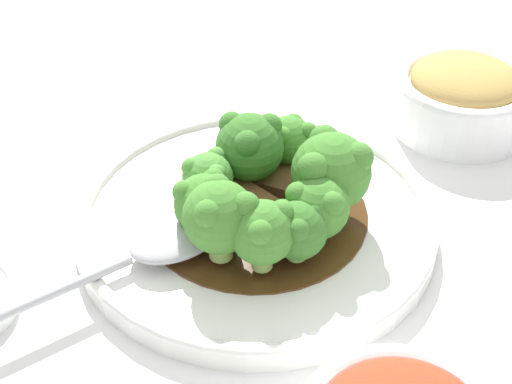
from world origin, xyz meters
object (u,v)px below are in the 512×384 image
broccoli_floret_0 (208,177)px  main_plate (256,218)px  beef_strip_2 (256,213)px  broccoli_floret_7 (292,140)px  beef_strip_1 (241,154)px  broccoli_floret_2 (262,231)px  broccoli_floret_3 (205,203)px  side_bowl_appetizer (462,96)px  serving_spoon (158,244)px  broccoli_floret_5 (250,146)px  beef_strip_0 (292,182)px  broccoli_floret_4 (223,217)px  broccoli_floret_1 (331,170)px  broccoli_floret_8 (298,229)px  broccoli_floret_6 (317,206)px

broccoli_floret_0 → main_plate: bearing=-67.6°
beef_strip_2 → broccoli_floret_7: bearing=2.7°
beef_strip_1 → broccoli_floret_2: broccoli_floret_2 is taller
beef_strip_1 → broccoli_floret_3: broccoli_floret_3 is taller
broccoli_floret_3 → broccoli_floret_0: bearing=24.6°
broccoli_floret_3 → side_bowl_appetizer: bearing=-26.8°
serving_spoon → side_bowl_appetizer: 0.30m
broccoli_floret_5 → serving_spoon: broccoli_floret_5 is taller
beef_strip_1 → broccoli_floret_7: (0.01, -0.04, 0.02)m
beef_strip_0 → beef_strip_1: 0.05m
broccoli_floret_0 → broccoli_floret_3: bearing=-155.4°
broccoli_floret_5 → side_bowl_appetizer: (0.17, -0.12, -0.02)m
beef_strip_1 → side_bowl_appetizer: (0.15, -0.14, 0.00)m
beef_strip_1 → serving_spoon: same height
broccoli_floret_0 → side_bowl_appetizer: (0.21, -0.13, -0.02)m
broccoli_floret_0 → serving_spoon: (-0.06, 0.01, -0.02)m
broccoli_floret_2 → side_bowl_appetizer: broccoli_floret_2 is taller
main_plate → beef_strip_0: (0.03, -0.01, 0.01)m
broccoli_floret_4 → broccoli_floret_1: bearing=-30.8°
beef_strip_0 → broccoli_floret_0: broccoli_floret_0 is taller
broccoli_floret_3 → broccoli_floret_8: broccoli_floret_3 is taller
broccoli_floret_0 → broccoli_floret_3: 0.03m
broccoli_floret_2 → broccoli_floret_3: broccoli_floret_2 is taller
main_plate → broccoli_floret_2: (-0.05, -0.03, 0.04)m
broccoli_floret_0 → broccoli_floret_7: 0.08m
broccoli_floret_2 → broccoli_floret_3: 0.05m
broccoli_floret_8 → serving_spoon: (-0.03, 0.09, -0.02)m
main_plate → broccoli_floret_4: size_ratio=4.49×
broccoli_floret_7 → broccoli_floret_2: bearing=-166.6°
broccoli_floret_5 → side_bowl_appetizer: bearing=-34.1°
broccoli_floret_3 → broccoli_floret_8: (0.01, -0.06, -0.00)m
beef_strip_1 → broccoli_floret_2: bearing=-147.0°
main_plate → beef_strip_0: size_ratio=4.89×
beef_strip_0 → broccoli_floret_1: 0.05m
beef_strip_0 → serving_spoon: size_ratio=0.27×
broccoli_floret_0 → broccoli_floret_4: 0.05m
main_plate → side_bowl_appetizer: size_ratio=2.20×
broccoli_floret_5 → serving_spoon: size_ratio=0.29×
broccoli_floret_2 → broccoli_floret_4: broccoli_floret_4 is taller
beef_strip_2 → broccoli_floret_5: (0.04, 0.02, 0.03)m
main_plate → broccoli_floret_5: broccoli_floret_5 is taller
broccoli_floret_3 → beef_strip_1: bearing=10.3°
broccoli_floret_1 → beef_strip_1: bearing=73.0°
beef_strip_2 → side_bowl_appetizer: 0.23m
side_bowl_appetizer → broccoli_floret_4: bearing=158.8°
beef_strip_2 → broccoli_floret_2: (-0.04, -0.02, 0.02)m
broccoli_floret_1 → broccoli_floret_7: broccoli_floret_1 is taller
beef_strip_0 → broccoli_floret_3: bearing=155.9°
broccoli_floret_3 → broccoli_floret_6: bearing=-67.7°
beef_strip_2 → broccoli_floret_7: broccoli_floret_7 is taller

